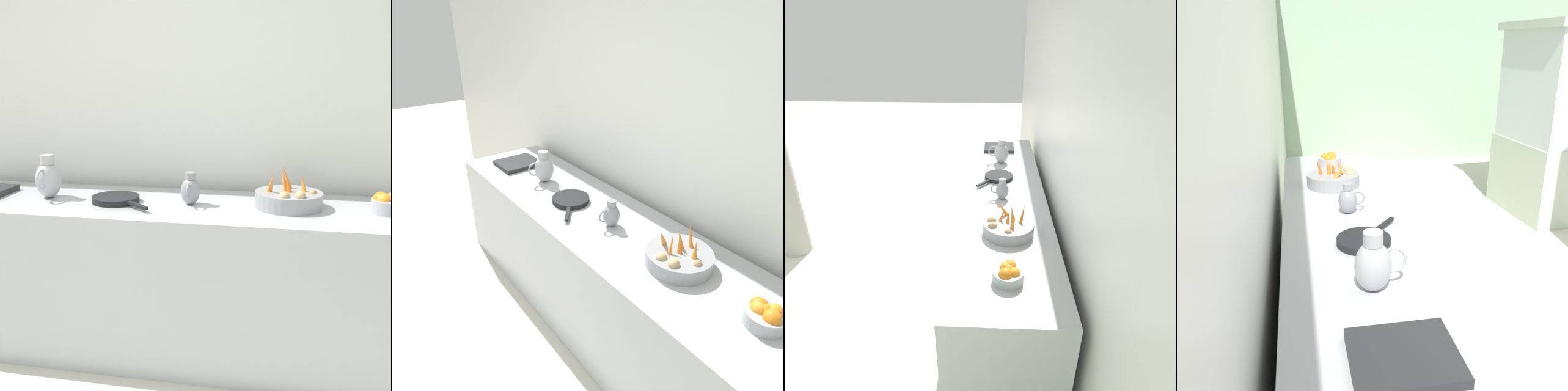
% 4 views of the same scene
% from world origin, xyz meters
% --- Properties ---
extents(ground_plane, '(15.35, 15.35, 0.00)m').
position_xyz_m(ground_plane, '(0.00, 0.00, 0.00)').
color(ground_plane, beige).
extents(tile_wall_left, '(0.10, 8.42, 3.00)m').
position_xyz_m(tile_wall_left, '(-1.95, 0.69, 1.50)').
color(tile_wall_left, silver).
rests_on(tile_wall_left, ground_plane).
extents(prep_counter, '(0.74, 3.04, 0.89)m').
position_xyz_m(prep_counter, '(-1.47, 0.19, 0.44)').
color(prep_counter, '#ADAFB5').
rests_on(prep_counter, ground_plane).
extents(vegetable_colander, '(0.36, 0.36, 0.22)m').
position_xyz_m(vegetable_colander, '(-1.50, 0.84, 0.93)').
color(vegetable_colander, gray).
rests_on(vegetable_colander, prep_counter).
extents(orange_bowl, '(0.18, 0.18, 0.11)m').
position_xyz_m(orange_bowl, '(-1.48, 1.35, 0.94)').
color(orange_bowl, '#9EA0A5').
rests_on(orange_bowl, prep_counter).
extents(metal_pitcher_tall, '(0.21, 0.15, 0.25)m').
position_xyz_m(metal_pitcher_tall, '(-1.47, -0.54, 1.00)').
color(metal_pitcher_tall, '#A3A3A8').
rests_on(metal_pitcher_tall, prep_counter).
extents(metal_pitcher_short, '(0.15, 0.11, 0.18)m').
position_xyz_m(metal_pitcher_short, '(-1.46, 0.31, 0.97)').
color(metal_pitcher_short, gray).
rests_on(metal_pitcher_short, prep_counter).
extents(counter_sink_basin, '(0.34, 0.30, 0.04)m').
position_xyz_m(counter_sink_basin, '(-1.45, -0.97, 0.90)').
color(counter_sink_basin, '#232326').
rests_on(counter_sink_basin, prep_counter).
extents(skillet_on_counter, '(0.34, 0.38, 0.03)m').
position_xyz_m(skillet_on_counter, '(-1.44, -0.12, 0.90)').
color(skillet_on_counter, black).
rests_on(skillet_on_counter, prep_counter).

